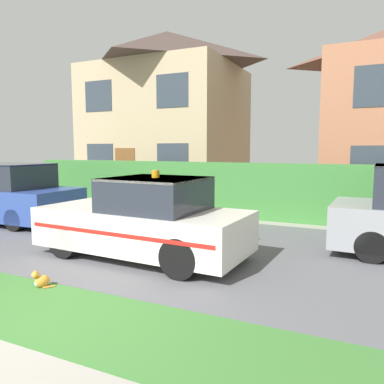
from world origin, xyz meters
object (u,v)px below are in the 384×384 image
object	(u,v)px
police_car	(145,221)
house_left	(168,112)
cat	(41,280)
neighbour_car_far	(3,195)

from	to	relation	value
police_car	house_left	bearing A→B (deg)	-60.73
cat	house_left	xyz separation A→B (m)	(-4.52, 12.13, 3.73)
cat	house_left	size ratio (longest dim) A/B	0.04
cat	neighbour_car_far	world-z (taller)	neighbour_car_far
cat	police_car	bearing A→B (deg)	-163.30
police_car	house_left	distance (m)	11.76
police_car	house_left	world-z (taller)	house_left
police_car	neighbour_car_far	bearing A→B (deg)	-10.61
cat	neighbour_car_far	distance (m)	6.02
house_left	neighbour_car_far	bearing A→B (deg)	-93.03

